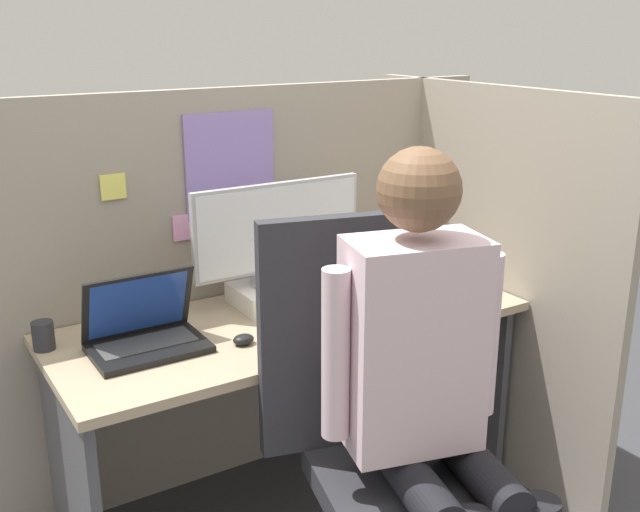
% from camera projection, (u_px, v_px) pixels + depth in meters
% --- Properties ---
extents(cubicle_panel_back, '(2.04, 0.05, 1.43)m').
position_uv_depth(cubicle_panel_back, '(244.00, 286.00, 2.71)').
color(cubicle_panel_back, gray).
rests_on(cubicle_panel_back, ground).
extents(cubicle_panel_right, '(0.04, 1.25, 1.43)m').
position_uv_depth(cubicle_panel_right, '(484.00, 280.00, 2.80)').
color(cubicle_panel_right, gray).
rests_on(cubicle_panel_right, ground).
extents(desk, '(1.54, 0.62, 0.71)m').
position_uv_depth(desk, '(291.00, 364.00, 2.49)').
color(desk, tan).
rests_on(desk, ground).
extents(paper_box, '(0.32, 0.22, 0.07)m').
position_uv_depth(paper_box, '(280.00, 292.00, 2.57)').
color(paper_box, white).
rests_on(paper_box, desk).
extents(monitor, '(0.62, 0.21, 0.35)m').
position_uv_depth(monitor, '(279.00, 232.00, 2.51)').
color(monitor, '#B2B2B7').
rests_on(monitor, paper_box).
extents(laptop, '(0.33, 0.23, 0.23)m').
position_uv_depth(laptop, '(145.00, 334.00, 2.20)').
color(laptop, black).
rests_on(laptop, desk).
extents(mouse, '(0.07, 0.05, 0.03)m').
position_uv_depth(mouse, '(243.00, 339.00, 2.24)').
color(mouse, black).
rests_on(mouse, desk).
extents(stapler, '(0.04, 0.12, 0.05)m').
position_uv_depth(stapler, '(434.00, 270.00, 2.83)').
color(stapler, black).
rests_on(stapler, desk).
extents(carrot_toy, '(0.05, 0.16, 0.05)m').
position_uv_depth(carrot_toy, '(301.00, 327.00, 2.31)').
color(carrot_toy, orange).
rests_on(carrot_toy, desk).
extents(office_chair, '(0.56, 0.61, 1.15)m').
position_uv_depth(office_chair, '(374.00, 429.00, 2.04)').
color(office_chair, '#2D2D33').
rests_on(office_chair, ground).
extents(person, '(0.47, 0.50, 1.36)m').
position_uv_depth(person, '(430.00, 377.00, 1.86)').
color(person, black).
rests_on(person, ground).
extents(coffee_mug, '(0.08, 0.08, 0.09)m').
position_uv_depth(coffee_mug, '(374.00, 266.00, 2.81)').
color(coffee_mug, '#A3332D').
rests_on(coffee_mug, desk).
extents(pen_cup, '(0.06, 0.06, 0.09)m').
position_uv_depth(pen_cup, '(43.00, 336.00, 2.20)').
color(pen_cup, '#28282D').
rests_on(pen_cup, desk).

